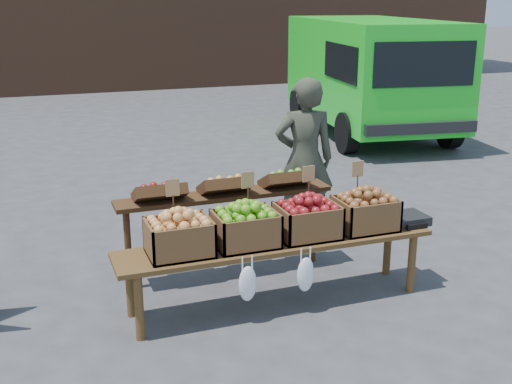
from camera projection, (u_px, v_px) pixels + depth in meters
name	position (u px, v px, depth m)	size (l,w,h in m)	color
ground	(336.00, 291.00, 5.71)	(80.00, 80.00, 0.00)	#404043
delivery_van	(369.00, 78.00, 11.92)	(2.15, 4.69, 2.10)	#17CC22
vendor	(304.00, 159.00, 6.76)	(0.63, 0.41, 1.73)	#34372A
back_table	(225.00, 222.00, 5.91)	(2.10, 0.44, 1.04)	#3B2311
display_bench	(277.00, 272.00, 5.40)	(2.70, 0.56, 0.57)	#503619
crate_golden_apples	(179.00, 238.00, 5.00)	(0.50, 0.40, 0.28)	gold
crate_russet_pears	(246.00, 229.00, 5.19)	(0.50, 0.40, 0.28)	#418211
crate_red_apples	(307.00, 221.00, 5.37)	(0.50, 0.40, 0.28)	maroon
crate_green_apples	(365.00, 214.00, 5.55)	(0.50, 0.40, 0.28)	brown
weighing_scale	(407.00, 219.00, 5.72)	(0.34, 0.30, 0.08)	black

